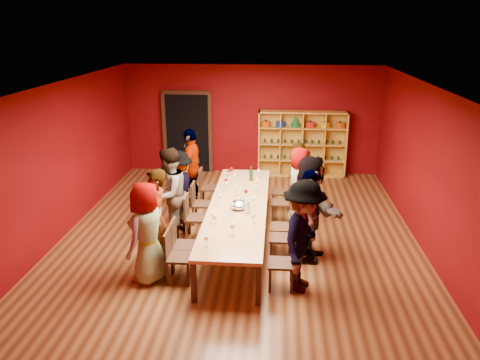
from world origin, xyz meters
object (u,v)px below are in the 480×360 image
chair_person_left_0 (174,254)px  person_right_1 (308,217)px  chair_person_left_2 (192,215)px  person_left_1 (156,220)px  person_left_0 (147,233)px  spittoon_bowl (239,205)px  person_right_3 (299,186)px  chair_person_left_4 (206,185)px  chair_person_right_0 (286,260)px  chair_person_right_4 (284,189)px  chair_person_right_1 (286,235)px  person_left_2 (169,194)px  person_right_2 (310,204)px  person_right_0 (303,236)px  tasting_table (238,208)px  chair_person_right_2 (285,224)px  chair_person_left_1 (180,242)px  chair_person_right_3 (285,200)px  shelving_unit (302,141)px  chair_person_left_3 (198,201)px  person_left_4 (191,168)px  person_right_4 (300,177)px  wine_bottle (251,175)px  person_left_3 (180,188)px

chair_person_left_0 → person_right_1: 2.38m
chair_person_left_2 → person_left_1: bearing=-108.2°
person_left_0 → spittoon_bowl: 1.96m
person_left_0 → person_right_3: (2.55, 2.58, -0.03)m
person_left_1 → chair_person_left_4: person_left_1 is taller
chair_person_right_0 → chair_person_right_4: size_ratio=1.00×
person_left_0 → chair_person_right_1: bearing=130.2°
person_left_2 → spittoon_bowl: bearing=101.8°
person_right_2 → person_right_0: bearing=152.3°
tasting_table → person_right_0: 2.02m
chair_person_right_1 → chair_person_right_2: bearing=90.0°
chair_person_left_0 → chair_person_left_1: same height
chair_person_left_0 → person_right_3: (2.12, 2.58, 0.33)m
chair_person_left_4 → chair_person_right_3: size_ratio=1.00×
tasting_table → shelving_unit: shelving_unit is taller
person_left_1 → chair_person_left_3: (0.39, 1.94, -0.40)m
chair_person_left_1 → person_left_4: size_ratio=0.49×
chair_person_right_0 → person_right_4: size_ratio=0.56×
chair_person_left_4 → spittoon_bowl: spittoon_bowl is taller
person_left_2 → shelving_unit: bearing=169.0°
person_right_3 → wine_bottle: person_right_3 is taller
person_left_3 → chair_person_right_3: person_left_3 is taller
person_left_3 → chair_person_left_4: person_left_3 is taller
person_left_2 → person_right_3: (2.56, 0.95, -0.09)m
shelving_unit → person_right_2: bearing=-90.6°
tasting_table → person_left_4: person_left_4 is taller
person_right_1 → wine_bottle: size_ratio=5.13×
chair_person_right_3 → wine_bottle: 0.95m
person_left_2 → person_right_1: size_ratio=1.07×
person_left_4 → wine_bottle: size_ratio=5.46×
chair_person_left_1 → chair_person_right_4: same height
person_left_1 → chair_person_right_1: 2.29m
person_left_4 → person_right_1: bearing=49.9°
chair_person_left_0 → person_left_3: 2.41m
person_left_2 → person_right_0: (2.51, -1.69, 0.00)m
chair_person_left_0 → spittoon_bowl: spittoon_bowl is taller
chair_person_left_3 → chair_person_left_1: bearing=-90.0°
person_left_4 → chair_person_right_3: bearing=74.6°
tasting_table → person_left_2: (-1.35, 0.05, 0.21)m
shelving_unit → chair_person_left_0: bearing=-111.4°
chair_person_left_3 → person_right_2: bearing=-24.7°
chair_person_right_0 → person_left_0: bearing=178.3°
person_left_1 → person_left_4: person_left_4 is taller
person_left_1 → wine_bottle: size_ratio=5.37×
person_left_2 → person_right_3: 2.73m
chair_person_right_1 → wine_bottle: wine_bottle is taller
person_left_0 → chair_person_left_3: person_left_0 is taller
person_right_4 → person_right_3: bearing=-171.2°
shelving_unit → chair_person_right_0: bearing=-94.7°
chair_person_left_4 → person_right_1: person_right_1 is taller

